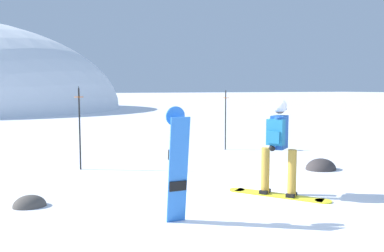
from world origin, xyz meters
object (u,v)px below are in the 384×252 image
rock_mid (30,206)px  spare_snowboard (178,164)px  rock_dark (321,169)px  piste_marker_near (80,122)px  piste_marker_far (226,115)px  snowboarder_main (278,145)px

rock_mid → spare_snowboard: bearing=-42.7°
spare_snowboard → rock_dark: spare_snowboard is taller
piste_marker_near → spare_snowboard: bearing=-82.0°
piste_marker_far → rock_mid: piste_marker_far is taller
rock_dark → snowboarder_main: bearing=-146.6°
piste_marker_far → rock_dark: 3.84m
rock_mid → snowboarder_main: bearing=-15.9°
spare_snowboard → piste_marker_far: size_ratio=0.89×
piste_marker_far → rock_mid: size_ratio=3.56×
spare_snowboard → rock_mid: size_ratio=3.16×
rock_dark → rock_mid: 6.39m
piste_marker_near → rock_dark: (5.13, -2.32, -1.11)m
rock_mid → piste_marker_near: bearing=65.5°
snowboarder_main → spare_snowboard: snowboarder_main is taller
piste_marker_far → rock_dark: (0.53, -3.65, -1.06)m
spare_snowboard → snowboarder_main: bearing=15.3°
piste_marker_far → rock_dark: size_ratio=2.52×
piste_marker_near → rock_mid: bearing=-114.5°
piste_marker_near → piste_marker_far: 4.79m
piste_marker_far → piste_marker_near: bearing=-163.8°
spare_snowboard → rock_mid: 2.68m
piste_marker_near → rock_dark: 5.73m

